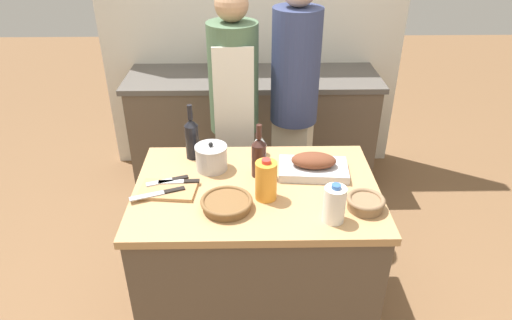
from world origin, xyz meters
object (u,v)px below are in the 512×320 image
at_px(milk_jug, 334,204).
at_px(knife_paring, 180,182).
at_px(wine_bottle_green, 192,137).
at_px(wicker_basket, 227,203).
at_px(wine_glass_left, 259,140).
at_px(cutting_board, 168,190).
at_px(condiment_bottle_tall, 301,62).
at_px(wine_bottle_dark, 259,156).
at_px(person_cook_aproned, 234,109).
at_px(knife_chef, 160,193).
at_px(stand_mixer, 225,56).
at_px(roasting_pan, 313,166).
at_px(person_cook_guest, 294,99).
at_px(knife_bread, 169,180).
at_px(juice_jug, 266,180).
at_px(mixing_bowl, 365,202).
at_px(stock_pot, 211,158).
at_px(condiment_bottle_short, 244,61).

distance_m(milk_jug, knife_paring, 0.78).
bearing_deg(knife_paring, wine_bottle_green, 82.96).
bearing_deg(wicker_basket, wine_glass_left, 71.88).
relative_size(cutting_board, condiment_bottle_tall, 2.01).
relative_size(wine_bottle_dark, knife_paring, 1.41).
bearing_deg(person_cook_aproned, wicker_basket, -92.43).
relative_size(knife_chef, knife_paring, 1.27).
bearing_deg(stand_mixer, milk_jug, -72.88).
xyz_separation_m(milk_jug, person_cook_aproned, (-0.46, 1.04, -0.01)).
height_order(wicker_basket, condiment_bottle_tall, condiment_bottle_tall).
xyz_separation_m(roasting_pan, person_cook_guest, (-0.04, 0.68, 0.09)).
bearing_deg(wicker_basket, knife_bread, 144.81).
bearing_deg(cutting_board, wicker_basket, -25.64).
xyz_separation_m(roasting_pan, knife_paring, (-0.68, -0.10, -0.02)).
xyz_separation_m(juice_jug, person_cook_guest, (0.21, 0.90, 0.04)).
distance_m(stand_mixer, person_cook_aproned, 0.75).
bearing_deg(wine_bottle_dark, condiment_bottle_tall, 75.98).
relative_size(mixing_bowl, milk_jug, 0.95).
height_order(wine_glass_left, stand_mixer, stand_mixer).
distance_m(mixing_bowl, knife_bread, 0.96).
relative_size(stock_pot, wine_bottle_green, 0.54).
height_order(roasting_pan, juice_jug, juice_jug).
bearing_deg(condiment_bottle_short, roasting_pan, -75.99).
bearing_deg(cutting_board, wine_bottle_dark, 17.89).
height_order(milk_jug, wine_bottle_green, wine_bottle_green).
xyz_separation_m(stock_pot, knife_chef, (-0.23, -0.26, -0.05)).
xyz_separation_m(stock_pot, condiment_bottle_tall, (0.62, 1.41, 0.05)).
relative_size(condiment_bottle_short, person_cook_aproned, 0.09).
bearing_deg(knife_bread, wine_glass_left, 32.23).
height_order(mixing_bowl, wine_bottle_green, wine_bottle_green).
relative_size(stand_mixer, condiment_bottle_short, 2.12).
distance_m(roasting_pan, wicker_basket, 0.53).
distance_m(juice_jug, knife_chef, 0.52).
height_order(mixing_bowl, knife_chef, mixing_bowl).
bearing_deg(milk_jug, wine_bottle_dark, 130.04).
distance_m(cutting_board, stock_pot, 0.30).
bearing_deg(wicker_basket, knife_chef, 163.46).
relative_size(wicker_basket, condiment_bottle_short, 1.60).
bearing_deg(mixing_bowl, wine_glass_left, 132.84).
bearing_deg(stock_pot, knife_chef, -132.15).
distance_m(wine_glass_left, person_cook_guest, 0.53).
bearing_deg(knife_paring, milk_jug, -22.46).
xyz_separation_m(wine_glass_left, knife_paring, (-0.40, -0.30, -0.07)).
distance_m(wine_glass_left, stand_mixer, 1.21).
xyz_separation_m(wicker_basket, milk_jug, (0.48, -0.10, 0.06)).
xyz_separation_m(roasting_pan, wicker_basket, (-0.44, -0.30, -0.02)).
bearing_deg(mixing_bowl, wine_bottle_green, 149.68).
xyz_separation_m(wine_bottle_green, person_cook_aproned, (0.22, 0.46, -0.04)).
bearing_deg(knife_bread, wine_bottle_dark, 9.53).
distance_m(juice_jug, milk_jug, 0.34).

